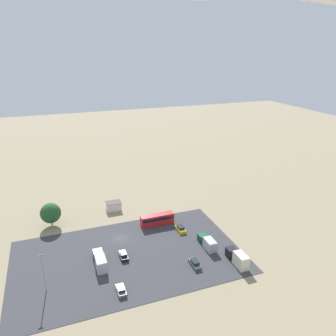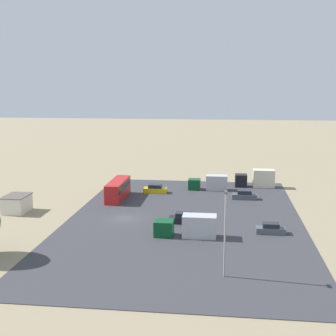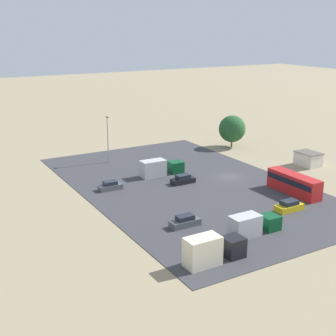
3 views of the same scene
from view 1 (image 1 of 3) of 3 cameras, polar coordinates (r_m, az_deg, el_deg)
name	(u,v)px [view 1 (image 1 of 3)]	position (r m, az deg, el deg)	size (l,w,h in m)	color
ground_plane	(121,238)	(96.40, -8.26, -12.02)	(400.00, 400.00, 0.00)	gray
parking_lot_surface	(128,256)	(88.79, -6.92, -15.04)	(58.15, 35.46, 0.08)	#38383D
shed_building	(114,206)	(111.57, -9.46, -6.51)	(4.97, 3.65, 2.78)	silver
bus	(157,219)	(101.28, -1.89, -8.87)	(10.24, 2.57, 3.30)	red
parked_car_0	(124,255)	(88.12, -7.76, -14.84)	(1.78, 4.33, 1.58)	black
parked_car_1	(195,264)	(84.84, 4.70, -16.26)	(1.74, 4.38, 1.60)	#4C5156
parked_car_2	(121,290)	(77.96, -8.16, -20.31)	(1.74, 4.02, 1.48)	#4C5156
parked_car_3	(180,229)	(98.54, 2.18, -10.51)	(1.99, 4.45, 1.59)	gold
parked_truck_0	(208,243)	(91.62, 6.93, -12.79)	(2.35, 7.57, 2.89)	#0C4723
parked_truck_1	(238,258)	(86.51, 12.09, -15.12)	(2.35, 7.78, 3.53)	black
parked_truck_2	(100,261)	(85.88, -11.74, -15.56)	(2.45, 8.41, 3.05)	#0C4723
tree_near_shed	(51,213)	(105.58, -19.77, -7.40)	(6.13, 6.13, 7.33)	brown
light_pole_lot_centre	(43,271)	(79.62, -20.89, -16.49)	(0.90, 0.28, 9.45)	gray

